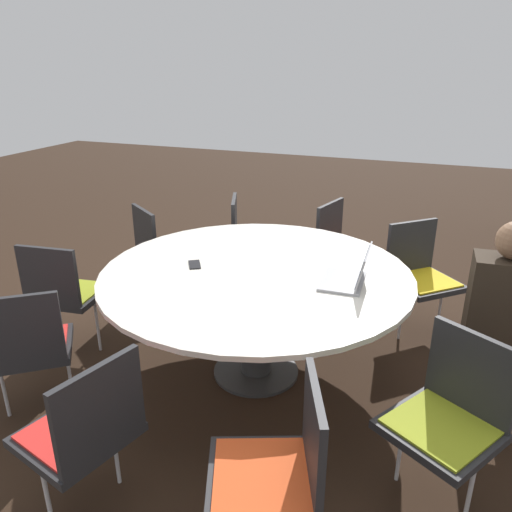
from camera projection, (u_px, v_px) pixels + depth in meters
The scene contains 15 objects.
ground_plane at pixel (256, 372), 3.33m from camera, with size 16.00×16.00×0.00m, color black.
conference_table at pixel (256, 288), 3.11m from camera, with size 1.91×1.91×0.73m.
chair_1 at pixel (420, 271), 3.68m from camera, with size 0.61×0.61×0.84m.
chair_2 at pixel (342, 245), 4.20m from camera, with size 0.53×0.52×0.84m.
chair_3 at pixel (249, 236), 4.39m from camera, with size 0.56×0.55×0.84m.
chair_4 at pixel (161, 247), 4.15m from camera, with size 0.60×0.60×0.84m.
chair_5 at pixel (63, 289), 3.39m from camera, with size 0.47×0.49×0.84m.
chair_6 at pixel (27, 343), 2.73m from camera, with size 0.60×0.60×0.84m.
chair_7 at pixel (85, 427), 2.11m from camera, with size 0.53×0.52×0.84m.
chair_8 at pixel (279, 465), 1.91m from camera, with size 0.56×0.55×0.84m.
chair_9 at pixel (451, 411), 2.20m from camera, with size 0.59×0.60×0.84m.
person_0 at pixel (503, 312), 2.66m from camera, with size 0.27×0.37×1.19m.
laptop at pixel (351, 275), 2.88m from camera, with size 0.35×0.27×0.21m.
cell_phone at pixel (195, 265), 3.15m from camera, with size 0.16×0.13×0.01m.
handbag at pixel (302, 269), 4.62m from camera, with size 0.36×0.16×0.28m.
Camera 1 is at (2.64, 1.00, 1.94)m, focal length 35.00 mm.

